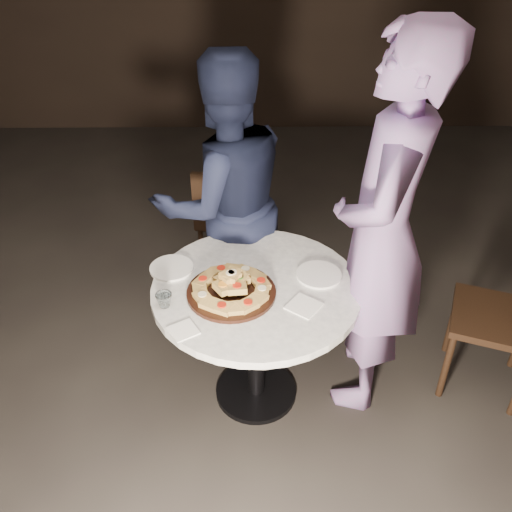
{
  "coord_description": "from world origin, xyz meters",
  "views": [
    {
      "loc": [
        0.09,
        -1.98,
        2.29
      ],
      "look_at": [
        0.11,
        0.06,
        0.83
      ],
      "focal_mm": 40.0,
      "sensor_mm": 36.0,
      "label": 1
    }
  ],
  "objects_px": {
    "focaccia_pile": "(232,286)",
    "chair_far": "(226,214)",
    "diner_teal": "(382,235)",
    "serving_board": "(231,293)",
    "water_glass": "(164,300)",
    "table": "(256,308)",
    "diner_navy": "(224,202)"
  },
  "relations": [
    {
      "from": "chair_far",
      "to": "diner_navy",
      "type": "xyz_separation_m",
      "value": [
        0.01,
        -0.45,
        0.35
      ]
    },
    {
      "from": "diner_navy",
      "to": "diner_teal",
      "type": "xyz_separation_m",
      "value": [
        0.71,
        -0.51,
        0.13
      ]
    },
    {
      "from": "chair_far",
      "to": "diner_teal",
      "type": "distance_m",
      "value": 1.3
    },
    {
      "from": "water_glass",
      "to": "diner_navy",
      "type": "distance_m",
      "value": 0.77
    },
    {
      "from": "table",
      "to": "chair_far",
      "type": "relative_size",
      "value": 1.55
    },
    {
      "from": "diner_navy",
      "to": "diner_teal",
      "type": "bearing_deg",
      "value": 121.78
    },
    {
      "from": "focaccia_pile",
      "to": "diner_teal",
      "type": "height_order",
      "value": "diner_teal"
    },
    {
      "from": "chair_far",
      "to": "diner_teal",
      "type": "xyz_separation_m",
      "value": [
        0.73,
        -0.96,
        0.48
      ]
    },
    {
      "from": "chair_far",
      "to": "diner_navy",
      "type": "bearing_deg",
      "value": 101.83
    },
    {
      "from": "focaccia_pile",
      "to": "chair_far",
      "type": "distance_m",
      "value": 1.14
    },
    {
      "from": "chair_far",
      "to": "diner_navy",
      "type": "relative_size",
      "value": 0.48
    },
    {
      "from": "serving_board",
      "to": "water_glass",
      "type": "distance_m",
      "value": 0.29
    },
    {
      "from": "water_glass",
      "to": "diner_teal",
      "type": "relative_size",
      "value": 0.04
    },
    {
      "from": "table",
      "to": "diner_teal",
      "type": "xyz_separation_m",
      "value": [
        0.55,
        0.08,
        0.35
      ]
    },
    {
      "from": "water_glass",
      "to": "chair_far",
      "type": "bearing_deg",
      "value": 79.6
    },
    {
      "from": "focaccia_pile",
      "to": "diner_navy",
      "type": "relative_size",
      "value": 0.22
    },
    {
      "from": "diner_teal",
      "to": "diner_navy",
      "type": "bearing_deg",
      "value": -107.57
    },
    {
      "from": "serving_board",
      "to": "chair_far",
      "type": "relative_size",
      "value": 0.51
    },
    {
      "from": "serving_board",
      "to": "focaccia_pile",
      "type": "bearing_deg",
      "value": 58.95
    },
    {
      "from": "water_glass",
      "to": "diner_teal",
      "type": "height_order",
      "value": "diner_teal"
    },
    {
      "from": "focaccia_pile",
      "to": "diner_teal",
      "type": "distance_m",
      "value": 0.69
    },
    {
      "from": "focaccia_pile",
      "to": "table",
      "type": "bearing_deg",
      "value": 25.56
    },
    {
      "from": "table",
      "to": "serving_board",
      "type": "bearing_deg",
      "value": -153.48
    },
    {
      "from": "table",
      "to": "water_glass",
      "type": "height_order",
      "value": "water_glass"
    },
    {
      "from": "table",
      "to": "serving_board",
      "type": "height_order",
      "value": "serving_board"
    },
    {
      "from": "water_glass",
      "to": "chair_far",
      "type": "height_order",
      "value": "same"
    },
    {
      "from": "chair_far",
      "to": "table",
      "type": "bearing_deg",
      "value": 109.56
    },
    {
      "from": "serving_board",
      "to": "diner_navy",
      "type": "relative_size",
      "value": 0.25
    },
    {
      "from": "water_glass",
      "to": "chair_far",
      "type": "relative_size",
      "value": 0.09
    },
    {
      "from": "table",
      "to": "diner_navy",
      "type": "relative_size",
      "value": 0.75
    },
    {
      "from": "focaccia_pile",
      "to": "diner_navy",
      "type": "xyz_separation_m",
      "value": [
        -0.05,
        0.65,
        0.05
      ]
    },
    {
      "from": "serving_board",
      "to": "water_glass",
      "type": "height_order",
      "value": "water_glass"
    }
  ]
}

